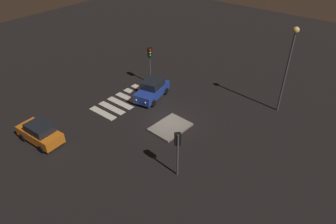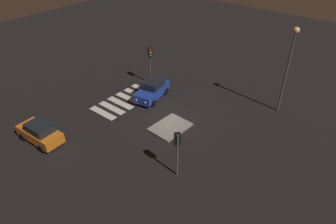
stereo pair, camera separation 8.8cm
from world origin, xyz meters
TOP-DOWN VIEW (x-y plane):
  - ground_plane at (0.00, 0.00)m, footprint 80.00×80.00m
  - traffic_island at (0.69, 0.81)m, footprint 3.53×2.74m
  - car_orange at (8.86, -6.42)m, footprint 2.15×4.26m
  - car_blue at (-2.25, -3.87)m, footprint 4.58×2.67m
  - traffic_light_south at (-4.36, -5.94)m, footprint 0.54×0.53m
  - traffic_light_north at (4.74, 4.64)m, footprint 0.54×0.54m
  - street_lamp at (-8.03, 7.10)m, footprint 0.56×0.56m
  - crosswalk_near at (-0.00, -5.67)m, footprint 6.45×3.20m

SIDE VIEW (x-z plane):
  - ground_plane at x=0.00m, z-range 0.00..0.00m
  - crosswalk_near at x=0.00m, z-range 0.00..0.02m
  - traffic_island at x=0.69m, z-range 0.00..0.18m
  - car_orange at x=8.86m, z-range -0.02..1.80m
  - car_blue at x=-2.25m, z-range -0.02..1.88m
  - traffic_light_north at x=4.74m, z-range 0.95..4.63m
  - traffic_light_south at x=-4.36m, z-range 1.10..5.36m
  - street_lamp at x=-8.03m, z-range 1.44..9.63m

